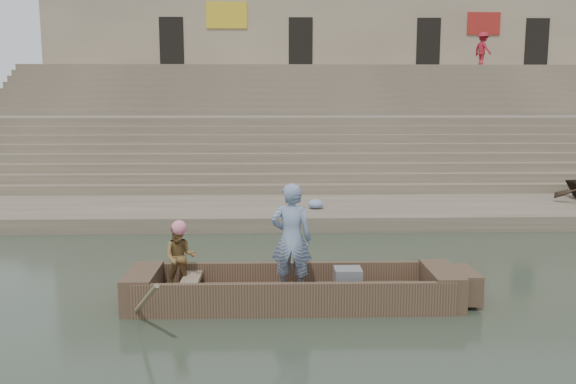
{
  "coord_description": "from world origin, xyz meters",
  "views": [
    {
      "loc": [
        -3.52,
        -9.23,
        3.44
      ],
      "look_at": [
        -3.19,
        4.04,
        1.4
      ],
      "focal_mm": 37.15,
      "sensor_mm": 36.0,
      "label": 1
    }
  ],
  "objects_px": {
    "rowing_man": "(180,257)",
    "television": "(347,280)",
    "pedestrian": "(483,49)",
    "standing_man": "(291,239)",
    "main_rowboat": "(293,298)"
  },
  "relations": [
    {
      "from": "rowing_man",
      "to": "television",
      "type": "xyz_separation_m",
      "value": [
        2.86,
        -0.16,
        -0.37
      ]
    },
    {
      "from": "television",
      "to": "pedestrian",
      "type": "height_order",
      "value": "pedestrian"
    },
    {
      "from": "standing_man",
      "to": "pedestrian",
      "type": "bearing_deg",
      "value": -109.56
    },
    {
      "from": "main_rowboat",
      "to": "rowing_man",
      "type": "distance_m",
      "value": 2.06
    },
    {
      "from": "rowing_man",
      "to": "television",
      "type": "height_order",
      "value": "rowing_man"
    },
    {
      "from": "main_rowboat",
      "to": "rowing_man",
      "type": "bearing_deg",
      "value": 175.3
    },
    {
      "from": "rowing_man",
      "to": "standing_man",
      "type": "bearing_deg",
      "value": -9.93
    },
    {
      "from": "standing_man",
      "to": "pedestrian",
      "type": "xyz_separation_m",
      "value": [
        10.57,
        21.58,
        4.9
      ]
    },
    {
      "from": "main_rowboat",
      "to": "television",
      "type": "relative_size",
      "value": 10.87
    },
    {
      "from": "main_rowboat",
      "to": "rowing_man",
      "type": "xyz_separation_m",
      "value": [
        -1.93,
        0.16,
        0.68
      ]
    },
    {
      "from": "rowing_man",
      "to": "pedestrian",
      "type": "height_order",
      "value": "pedestrian"
    },
    {
      "from": "main_rowboat",
      "to": "pedestrian",
      "type": "distance_m",
      "value": 24.66
    },
    {
      "from": "pedestrian",
      "to": "standing_man",
      "type": "bearing_deg",
      "value": 133.61
    },
    {
      "from": "television",
      "to": "pedestrian",
      "type": "relative_size",
      "value": 0.27
    },
    {
      "from": "main_rowboat",
      "to": "rowing_man",
      "type": "height_order",
      "value": "rowing_man"
    }
  ]
}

